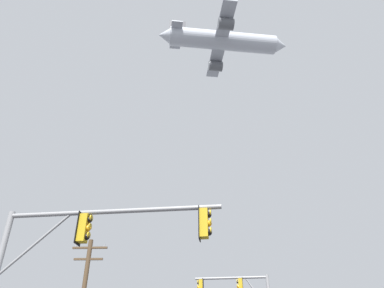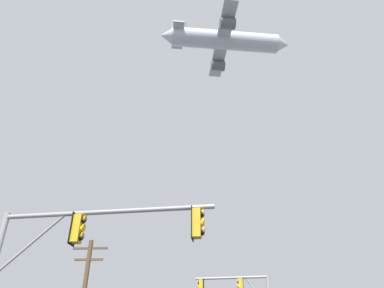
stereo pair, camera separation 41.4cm
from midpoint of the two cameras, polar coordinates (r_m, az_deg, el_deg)
name	(u,v)px [view 2 (the right image)]	position (r m, az deg, el deg)	size (l,w,h in m)	color
signal_pole_near	(71,253)	(12.33, -17.64, -16.06)	(7.15, 0.95, 6.08)	gray
airplane	(225,41)	(59.63, 5.43, 15.91)	(20.68, 15.97, 5.63)	#B7BCC6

